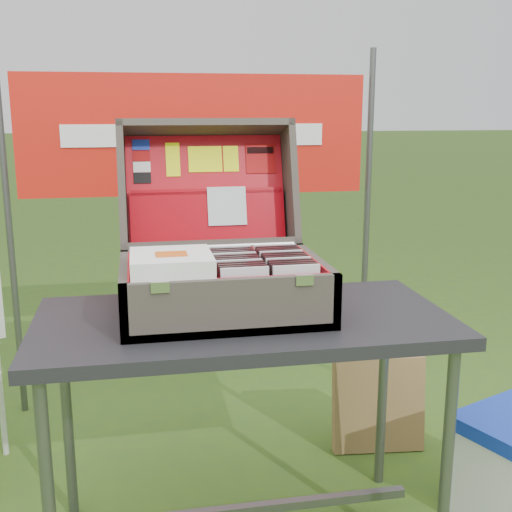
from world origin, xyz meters
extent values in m
cube|color=#25252A|center=(0.03, -0.05, 0.77)|extent=(1.27, 0.64, 0.04)
cylinder|color=#59595B|center=(-0.55, -0.31, 0.38)|extent=(0.04, 0.04, 0.75)
cylinder|color=#59595B|center=(0.60, -0.31, 0.38)|extent=(0.04, 0.04, 0.75)
cylinder|color=#59595B|center=(-0.55, 0.21, 0.38)|extent=(0.04, 0.04, 0.75)
cylinder|color=#59595B|center=(0.60, 0.21, 0.38)|extent=(0.04, 0.04, 0.75)
cube|color=#59595B|center=(0.03, -0.05, 0.12)|extent=(1.12, 0.03, 0.03)
cube|color=#5C5348|center=(-0.03, -0.01, 0.81)|extent=(0.62, 0.44, 0.02)
cube|color=#5C5348|center=(-0.03, -0.22, 0.88)|extent=(0.62, 0.02, 0.17)
cube|color=#5C5348|center=(-0.03, 0.20, 0.88)|extent=(0.62, 0.02, 0.17)
cube|color=#5C5348|center=(-0.33, -0.01, 0.88)|extent=(0.02, 0.44, 0.17)
cube|color=#5C5348|center=(0.27, -0.01, 0.88)|extent=(0.02, 0.44, 0.17)
cube|color=red|center=(-0.03, -0.01, 0.82)|extent=(0.57, 0.40, 0.01)
cube|color=silver|center=(-0.23, -0.23, 0.95)|extent=(0.05, 0.01, 0.03)
cube|color=silver|center=(0.17, -0.23, 0.95)|extent=(0.05, 0.01, 0.03)
cylinder|color=silver|center=(-0.03, 0.21, 0.96)|extent=(0.56, 0.02, 0.02)
cube|color=#5C5348|center=(-0.03, 0.42, 1.13)|extent=(0.62, 0.15, 0.43)
cube|color=#5C5348|center=(-0.03, 0.41, 1.35)|extent=(0.62, 0.17, 0.07)
cube|color=#5C5348|center=(-0.03, 0.29, 0.95)|extent=(0.62, 0.17, 0.07)
cube|color=#5C5348|center=(-0.33, 0.35, 1.15)|extent=(0.02, 0.29, 0.47)
cube|color=#5C5348|center=(0.27, 0.35, 1.15)|extent=(0.02, 0.29, 0.47)
cube|color=red|center=(-0.03, 0.41, 1.13)|extent=(0.57, 0.12, 0.38)
cube|color=red|center=(-0.03, -0.21, 0.89)|extent=(0.57, 0.01, 0.14)
cube|color=red|center=(-0.03, 0.18, 0.89)|extent=(0.57, 0.01, 0.14)
cube|color=red|center=(-0.31, -0.01, 0.89)|extent=(0.01, 0.40, 0.14)
cube|color=red|center=(0.25, -0.01, 0.89)|extent=(0.01, 0.40, 0.14)
cube|color=#96010A|center=(-0.03, 0.36, 1.04)|extent=(0.55, 0.08, 0.18)
cube|color=#96010A|center=(-0.03, 0.38, 1.13)|extent=(0.54, 0.02, 0.02)
cube|color=silver|center=(0.04, 0.35, 1.08)|extent=(0.14, 0.05, 0.14)
cube|color=#1933B2|center=(-0.26, 0.45, 1.29)|extent=(0.06, 0.01, 0.04)
cube|color=#A70809|center=(-0.26, 0.44, 1.25)|extent=(0.06, 0.01, 0.04)
cube|color=white|center=(-0.26, 0.42, 1.21)|extent=(0.06, 0.01, 0.04)
cube|color=black|center=(-0.26, 0.41, 1.18)|extent=(0.06, 0.01, 0.04)
cube|color=#ECF90B|center=(-0.15, 0.43, 1.24)|extent=(0.05, 0.04, 0.12)
cube|color=#ECF90B|center=(-0.03, 0.43, 1.24)|extent=(0.12, 0.03, 0.09)
cube|color=#ECF90B|center=(0.07, 0.43, 1.24)|extent=(0.06, 0.03, 0.09)
cube|color=#A70809|center=(0.18, 0.43, 1.24)|extent=(0.11, 0.03, 0.11)
cube|color=black|center=(0.18, 0.44, 1.27)|extent=(0.10, 0.01, 0.02)
cube|color=silver|center=(0.01, -0.18, 0.90)|extent=(0.14, 0.01, 0.16)
cube|color=black|center=(0.01, -0.16, 0.90)|extent=(0.14, 0.01, 0.16)
cube|color=black|center=(0.01, -0.14, 0.90)|extent=(0.14, 0.01, 0.16)
cube|color=black|center=(0.01, -0.11, 0.90)|extent=(0.14, 0.01, 0.16)
cube|color=silver|center=(0.01, -0.09, 0.90)|extent=(0.14, 0.01, 0.16)
cube|color=black|center=(0.01, -0.06, 0.90)|extent=(0.14, 0.01, 0.16)
cube|color=black|center=(0.01, -0.04, 0.90)|extent=(0.14, 0.01, 0.16)
cube|color=black|center=(0.01, -0.01, 0.90)|extent=(0.14, 0.01, 0.16)
cube|color=silver|center=(0.01, 0.01, 0.90)|extent=(0.14, 0.01, 0.16)
cube|color=black|center=(0.01, 0.03, 0.90)|extent=(0.14, 0.01, 0.16)
cube|color=black|center=(0.01, 0.06, 0.90)|extent=(0.14, 0.01, 0.16)
cube|color=black|center=(0.01, 0.08, 0.90)|extent=(0.14, 0.01, 0.16)
cube|color=silver|center=(0.01, 0.11, 0.90)|extent=(0.14, 0.01, 0.16)
cube|color=silver|center=(0.16, -0.18, 0.90)|extent=(0.14, 0.01, 0.16)
cube|color=black|center=(0.16, -0.16, 0.90)|extent=(0.14, 0.01, 0.16)
cube|color=black|center=(0.16, -0.14, 0.90)|extent=(0.14, 0.01, 0.16)
cube|color=black|center=(0.16, -0.11, 0.90)|extent=(0.14, 0.01, 0.16)
cube|color=silver|center=(0.16, -0.09, 0.90)|extent=(0.14, 0.01, 0.16)
cube|color=black|center=(0.16, -0.06, 0.90)|extent=(0.14, 0.01, 0.16)
cube|color=black|center=(0.16, -0.04, 0.90)|extent=(0.14, 0.01, 0.16)
cube|color=black|center=(0.16, -0.01, 0.90)|extent=(0.14, 0.01, 0.16)
cube|color=silver|center=(0.16, 0.01, 0.90)|extent=(0.14, 0.01, 0.16)
cube|color=black|center=(0.16, 0.03, 0.90)|extent=(0.14, 0.01, 0.16)
cube|color=black|center=(0.16, 0.06, 0.90)|extent=(0.14, 0.01, 0.16)
cube|color=black|center=(0.16, 0.08, 0.90)|extent=(0.14, 0.01, 0.16)
cube|color=silver|center=(0.16, 0.11, 0.90)|extent=(0.14, 0.01, 0.16)
cube|color=white|center=(-0.19, -0.10, 0.96)|extent=(0.23, 0.23, 0.00)
cube|color=white|center=(-0.19, -0.10, 0.97)|extent=(0.23, 0.23, 0.00)
cube|color=white|center=(-0.19, -0.10, 0.97)|extent=(0.23, 0.23, 0.00)
cube|color=white|center=(-0.19, -0.10, 0.98)|extent=(0.23, 0.23, 0.00)
cube|color=white|center=(-0.19, -0.10, 0.98)|extent=(0.23, 0.23, 0.00)
cube|color=white|center=(-0.19, -0.10, 0.99)|extent=(0.23, 0.23, 0.00)
cube|color=white|center=(-0.19, -0.10, 0.99)|extent=(0.23, 0.23, 0.00)
cube|color=white|center=(-0.19, -0.10, 1.00)|extent=(0.23, 0.23, 0.01)
cube|color=white|center=(-0.19, -0.10, 1.00)|extent=(0.23, 0.23, 0.00)
cube|color=white|center=(-0.19, -0.10, 1.01)|extent=(0.23, 0.23, 0.00)
cube|color=#D85919|center=(-0.19, -0.11, 1.01)|extent=(0.09, 0.07, 0.00)
cylinder|color=silver|center=(-0.86, 0.69, 0.24)|extent=(0.02, 0.02, 0.48)
cube|color=olive|center=(0.69, 0.45, 0.20)|extent=(0.39, 0.14, 0.41)
cylinder|color=#59595B|center=(-0.85, 1.10, 0.85)|extent=(0.03, 0.03, 1.70)
cylinder|color=#59595B|center=(0.85, 1.10, 0.85)|extent=(0.03, 0.03, 1.70)
cube|color=red|center=(0.00, 1.09, 1.30)|extent=(1.60, 0.02, 0.55)
cube|color=white|center=(0.00, 1.08, 1.30)|extent=(1.20, 0.00, 0.10)
camera|label=1|loc=(-0.28, -1.91, 1.42)|focal=45.00mm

